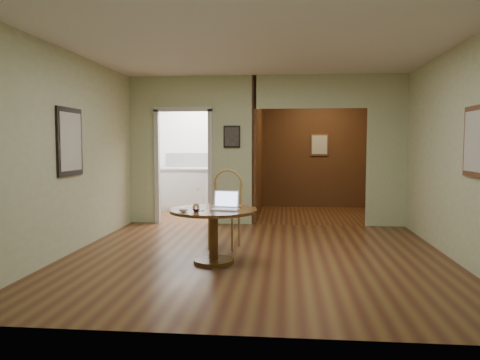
# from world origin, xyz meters

# --- Properties ---
(floor) EXTENTS (5.00, 5.00, 0.00)m
(floor) POSITION_xyz_m (0.00, 0.00, 0.00)
(floor) COLOR #452113
(floor) RESTS_ON ground
(room_shell) EXTENTS (5.20, 7.50, 5.00)m
(room_shell) POSITION_xyz_m (-0.47, 3.10, 1.29)
(room_shell) COLOR silver
(room_shell) RESTS_ON ground
(dining_table) EXTENTS (1.07, 1.07, 0.67)m
(dining_table) POSITION_xyz_m (-0.51, -0.33, 0.50)
(dining_table) COLOR brown
(dining_table) RESTS_ON ground
(chair) EXTENTS (0.55, 0.55, 1.11)m
(chair) POSITION_xyz_m (-0.47, 0.58, 0.62)
(chair) COLOR olive
(chair) RESTS_ON ground
(open_laptop) EXTENTS (0.35, 0.32, 0.23)m
(open_laptop) POSITION_xyz_m (-0.35, -0.33, 0.73)
(open_laptop) COLOR white
(open_laptop) RESTS_ON dining_table
(closed_laptop) EXTENTS (0.36, 0.27, 0.03)m
(closed_laptop) POSITION_xyz_m (-0.36, -0.19, 0.68)
(closed_laptop) COLOR #B7B6BB
(closed_laptop) RESTS_ON dining_table
(mouse) EXTENTS (0.11, 0.07, 0.04)m
(mouse) POSITION_xyz_m (-0.82, -0.60, 0.69)
(mouse) COLOR white
(mouse) RESTS_ON dining_table
(wine_glass) EXTENTS (0.09, 0.09, 0.10)m
(wine_glass) POSITION_xyz_m (-0.68, -0.57, 0.72)
(wine_glass) COLOR white
(wine_glass) RESTS_ON dining_table
(pen) EXTENTS (0.11, 0.07, 0.01)m
(pen) POSITION_xyz_m (-0.65, -0.53, 0.68)
(pen) COLOR navy
(pen) RESTS_ON dining_table
(kitchen_cabinet) EXTENTS (2.06, 0.60, 0.94)m
(kitchen_cabinet) POSITION_xyz_m (-1.35, 4.20, 0.47)
(kitchen_cabinet) COLOR silver
(kitchen_cabinet) RESTS_ON ground
(grocery_bag) EXTENTS (0.28, 0.25, 0.26)m
(grocery_bag) POSITION_xyz_m (-1.11, 4.20, 1.07)
(grocery_bag) COLOR beige
(grocery_bag) RESTS_ON kitchen_cabinet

